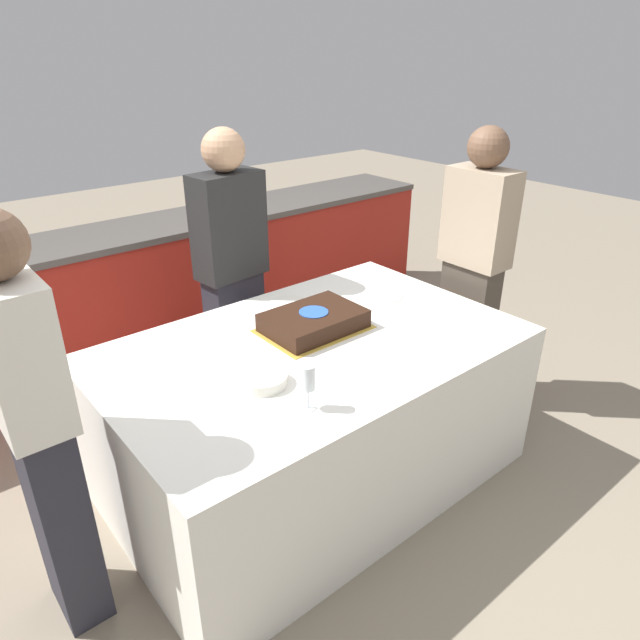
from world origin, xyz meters
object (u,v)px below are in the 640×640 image
(plate_stack, at_px, (263,379))
(person_seated_left, at_px, (38,428))
(wine_glass, at_px, (308,379))
(person_seated_right, at_px, (473,267))
(cake, at_px, (314,321))
(person_cutting_cake, at_px, (232,270))

(plate_stack, relative_size, person_seated_left, 0.13)
(wine_glass, relative_size, person_seated_right, 0.11)
(plate_stack, xyz_separation_m, person_seated_right, (1.54, 0.15, 0.06))
(wine_glass, bearing_deg, person_seated_left, 154.78)
(plate_stack, relative_size, person_seated_right, 0.12)
(wine_glass, distance_m, person_seated_left, 0.92)
(cake, xyz_separation_m, person_seated_left, (-1.25, -0.10, 0.03))
(cake, bearing_deg, person_seated_left, -175.47)
(person_seated_left, relative_size, person_seated_right, 0.98)
(person_cutting_cake, relative_size, person_seated_right, 1.00)
(person_seated_left, bearing_deg, person_seated_right, -90.00)
(person_cutting_cake, xyz_separation_m, person_seated_right, (1.08, -0.82, -0.00))
(person_seated_left, bearing_deg, plate_stack, -100.40)
(person_cutting_cake, bearing_deg, wine_glass, 64.68)
(cake, height_order, person_seated_right, person_seated_right)
(cake, relative_size, wine_glass, 2.67)
(plate_stack, height_order, person_seated_right, person_seated_right)
(wine_glass, xyz_separation_m, person_cutting_cake, (0.42, 1.21, -0.04))
(cake, height_order, person_cutting_cake, person_cutting_cake)
(plate_stack, distance_m, person_seated_right, 1.55)
(plate_stack, distance_m, person_cutting_cake, 1.07)
(person_cutting_cake, bearing_deg, person_seated_left, 27.16)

